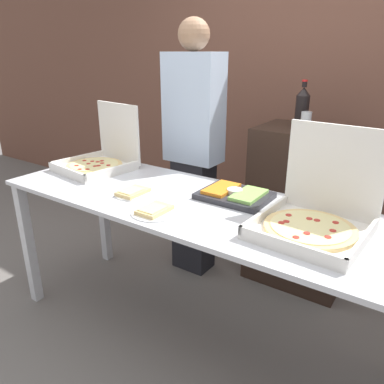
{
  "coord_description": "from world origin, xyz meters",
  "views": [
    {
      "loc": [
        1.05,
        -1.53,
        1.63
      ],
      "look_at": [
        0.0,
        0.0,
        0.93
      ],
      "focal_mm": 35.0,
      "sensor_mm": 36.0,
      "label": 1
    }
  ],
  "objects_px": {
    "veggie_tray": "(235,194)",
    "soda_can_silver": "(306,121)",
    "paper_plate_front_right": "(133,192)",
    "paper_plate_front_left": "(154,211)",
    "pizza_box_far_left": "(316,214)",
    "pizza_box_near_right": "(100,157)",
    "soda_bottle": "(302,107)",
    "person_guest_cap": "(194,149)"
  },
  "relations": [
    {
      "from": "veggie_tray",
      "to": "pizza_box_near_right",
      "type": "bearing_deg",
      "value": -178.66
    },
    {
      "from": "pizza_box_far_left",
      "to": "soda_can_silver",
      "type": "distance_m",
      "value": 0.95
    },
    {
      "from": "paper_plate_front_left",
      "to": "soda_bottle",
      "type": "height_order",
      "value": "soda_bottle"
    },
    {
      "from": "paper_plate_front_right",
      "to": "veggie_tray",
      "type": "xyz_separation_m",
      "value": [
        0.49,
        0.27,
        0.01
      ]
    },
    {
      "from": "veggie_tray",
      "to": "person_guest_cap",
      "type": "distance_m",
      "value": 0.78
    },
    {
      "from": "pizza_box_far_left",
      "to": "soda_bottle",
      "type": "xyz_separation_m",
      "value": [
        -0.43,
        0.96,
        0.32
      ]
    },
    {
      "from": "veggie_tray",
      "to": "soda_can_silver",
      "type": "distance_m",
      "value": 0.78
    },
    {
      "from": "paper_plate_front_right",
      "to": "soda_bottle",
      "type": "xyz_separation_m",
      "value": [
        0.54,
        1.09,
        0.39
      ]
    },
    {
      "from": "paper_plate_front_right",
      "to": "soda_can_silver",
      "type": "distance_m",
      "value": 1.2
    },
    {
      "from": "pizza_box_near_right",
      "to": "soda_can_silver",
      "type": "distance_m",
      "value": 1.38
    },
    {
      "from": "pizza_box_far_left",
      "to": "soda_can_silver",
      "type": "xyz_separation_m",
      "value": [
        -0.36,
        0.85,
        0.25
      ]
    },
    {
      "from": "pizza_box_far_left",
      "to": "paper_plate_front_left",
      "type": "bearing_deg",
      "value": -156.38
    },
    {
      "from": "soda_bottle",
      "to": "paper_plate_front_right",
      "type": "bearing_deg",
      "value": -116.43
    },
    {
      "from": "pizza_box_near_right",
      "to": "veggie_tray",
      "type": "height_order",
      "value": "pizza_box_near_right"
    },
    {
      "from": "paper_plate_front_left",
      "to": "soda_can_silver",
      "type": "relative_size",
      "value": 1.9
    },
    {
      "from": "pizza_box_far_left",
      "to": "soda_can_silver",
      "type": "relative_size",
      "value": 3.97
    },
    {
      "from": "soda_bottle",
      "to": "veggie_tray",
      "type": "bearing_deg",
      "value": -93.46
    },
    {
      "from": "pizza_box_far_left",
      "to": "veggie_tray",
      "type": "xyz_separation_m",
      "value": [
        -0.48,
        0.14,
        -0.06
      ]
    },
    {
      "from": "paper_plate_front_left",
      "to": "pizza_box_far_left",
      "type": "bearing_deg",
      "value": 20.11
    },
    {
      "from": "paper_plate_front_left",
      "to": "soda_bottle",
      "type": "distance_m",
      "value": 1.31
    },
    {
      "from": "paper_plate_front_right",
      "to": "veggie_tray",
      "type": "height_order",
      "value": "veggie_tray"
    },
    {
      "from": "pizza_box_near_right",
      "to": "paper_plate_front_left",
      "type": "distance_m",
      "value": 0.87
    },
    {
      "from": "soda_bottle",
      "to": "soda_can_silver",
      "type": "relative_size",
      "value": 2.5
    },
    {
      "from": "veggie_tray",
      "to": "soda_can_silver",
      "type": "bearing_deg",
      "value": 80.43
    },
    {
      "from": "paper_plate_front_left",
      "to": "soda_can_silver",
      "type": "distance_m",
      "value": 1.2
    },
    {
      "from": "veggie_tray",
      "to": "soda_bottle",
      "type": "height_order",
      "value": "soda_bottle"
    },
    {
      "from": "pizza_box_near_right",
      "to": "veggie_tray",
      "type": "xyz_separation_m",
      "value": [
        1.02,
        0.02,
        -0.05
      ]
    },
    {
      "from": "pizza_box_near_right",
      "to": "veggie_tray",
      "type": "distance_m",
      "value": 1.02
    },
    {
      "from": "pizza_box_near_right",
      "to": "soda_bottle",
      "type": "bearing_deg",
      "value": 45.82
    },
    {
      "from": "pizza_box_far_left",
      "to": "person_guest_cap",
      "type": "xyz_separation_m",
      "value": [
        -1.08,
        0.63,
        0.01
      ]
    },
    {
      "from": "pizza_box_far_left",
      "to": "person_guest_cap",
      "type": "distance_m",
      "value": 1.25
    },
    {
      "from": "pizza_box_far_left",
      "to": "paper_plate_front_left",
      "type": "distance_m",
      "value": 0.76
    },
    {
      "from": "soda_can_silver",
      "to": "person_guest_cap",
      "type": "relative_size",
      "value": 0.07
    },
    {
      "from": "paper_plate_front_right",
      "to": "veggie_tray",
      "type": "distance_m",
      "value": 0.56
    },
    {
      "from": "pizza_box_near_right",
      "to": "soda_bottle",
      "type": "relative_size",
      "value": 1.58
    },
    {
      "from": "pizza_box_near_right",
      "to": "pizza_box_far_left",
      "type": "distance_m",
      "value": 1.5
    },
    {
      "from": "pizza_box_near_right",
      "to": "paper_plate_front_left",
      "type": "height_order",
      "value": "pizza_box_near_right"
    },
    {
      "from": "paper_plate_front_left",
      "to": "pizza_box_near_right",
      "type": "bearing_deg",
      "value": 154.54
    },
    {
      "from": "person_guest_cap",
      "to": "pizza_box_far_left",
      "type": "bearing_deg",
      "value": 149.92
    },
    {
      "from": "veggie_tray",
      "to": "soda_bottle",
      "type": "bearing_deg",
      "value": 86.54
    },
    {
      "from": "pizza_box_near_right",
      "to": "veggie_tray",
      "type": "bearing_deg",
      "value": 8.77
    },
    {
      "from": "paper_plate_front_right",
      "to": "soda_bottle",
      "type": "relative_size",
      "value": 0.66
    }
  ]
}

